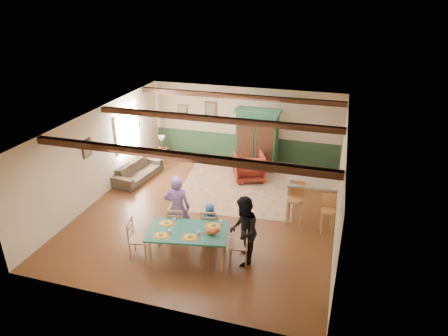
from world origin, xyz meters
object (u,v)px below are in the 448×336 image
(counter_table, at_px, (310,200))
(dining_chair_far_left, at_px, (177,223))
(dining_chair_end_left, at_px, (139,238))
(armoire, at_px, (257,140))
(person_child, at_px, (210,222))
(bar_stool_right, at_px, (327,215))
(dining_chair_end_right, at_px, (239,244))
(person_woman, at_px, (243,231))
(dining_table, at_px, (188,245))
(sofa, at_px, (138,171))
(bar_stool_left, at_px, (295,204))
(end_table, at_px, (163,155))
(person_man, at_px, (177,208))
(cat, at_px, (211,231))
(table_lamp, at_px, (162,142))
(armchair, at_px, (249,167))
(dining_chair_far_right, at_px, (210,225))

(counter_table, bearing_deg, dining_chair_far_left, -146.51)
(dining_chair_end_left, bearing_deg, armoire, -26.26)
(person_child, xyz_separation_m, bar_stool_right, (2.81, 1.19, 0.01))
(armoire, bearing_deg, counter_table, -50.27)
(dining_chair_end_right, xyz_separation_m, person_woman, (0.10, 0.02, 0.36))
(dining_table, xyz_separation_m, person_child, (0.25, 0.88, 0.13))
(sofa, distance_m, bar_stool_left, 5.57)
(dining_chair_end_left, relative_size, sofa, 0.49)
(person_child, distance_m, end_table, 5.35)
(armoire, bearing_deg, dining_chair_far_left, -98.18)
(sofa, xyz_separation_m, counter_table, (5.74, -0.89, 0.27))
(person_man, relative_size, cat, 4.79)
(bar_stool_left, relative_size, bar_stool_right, 1.18)
(table_lamp, relative_size, bar_stool_left, 0.39)
(person_man, distance_m, person_woman, 1.88)
(dining_table, height_order, armchair, armchair)
(dining_chair_far_right, height_order, end_table, dining_chair_far_right)
(end_table, bearing_deg, sofa, -97.14)
(cat, bearing_deg, bar_stool_right, 28.89)
(dining_table, bearing_deg, person_woman, 10.88)
(dining_chair_end_right, bearing_deg, armchair, 179.14)
(table_lamp, bearing_deg, person_woman, -48.93)
(dining_chair_end_right, relative_size, person_man, 0.55)
(dining_chair_end_right, height_order, person_woman, person_woman)
(person_woman, relative_size, armchair, 1.69)
(person_woman, bearing_deg, person_child, -133.26)
(sofa, xyz_separation_m, bar_stool_left, (5.39, -1.36, 0.33))
(dining_table, relative_size, dining_chair_end_left, 1.89)
(cat, xyz_separation_m, end_table, (-3.57, 5.12, -0.60))
(person_woman, distance_m, bar_stool_left, 2.21)
(sofa, bearing_deg, dining_chair_far_left, -131.34)
(bar_stool_left, bearing_deg, bar_stool_right, -8.62)
(dining_chair_end_right, height_order, bar_stool_right, bar_stool_right)
(dining_chair_end_left, height_order, cat, dining_chair_end_left)
(dining_chair_end_left, xyz_separation_m, bar_stool_right, (4.21, 2.29, 0.04))
(counter_table, bearing_deg, bar_stool_left, -127.16)
(dining_table, bearing_deg, end_table, 120.33)
(dining_chair_end_right, distance_m, person_man, 1.83)
(person_child, xyz_separation_m, end_table, (-3.25, 4.24, -0.25))
(person_man, bearing_deg, person_child, -180.00)
(dining_chair_far_right, bearing_deg, bar_stool_left, -154.53)
(armchair, height_order, table_lamp, table_lamp)
(dining_chair_far_right, bearing_deg, person_child, -90.00)
(armchair, bearing_deg, dining_chair_end_right, 77.66)
(person_child, distance_m, bar_stool_right, 3.05)
(dining_chair_far_right, relative_size, dining_chair_end_left, 1.00)
(dining_chair_far_left, height_order, person_man, person_man)
(sofa, xyz_separation_m, table_lamp, (0.19, 1.53, 0.48))
(dining_table, distance_m, person_child, 0.93)
(counter_table, xyz_separation_m, bar_stool_right, (0.50, -0.62, -0.04))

